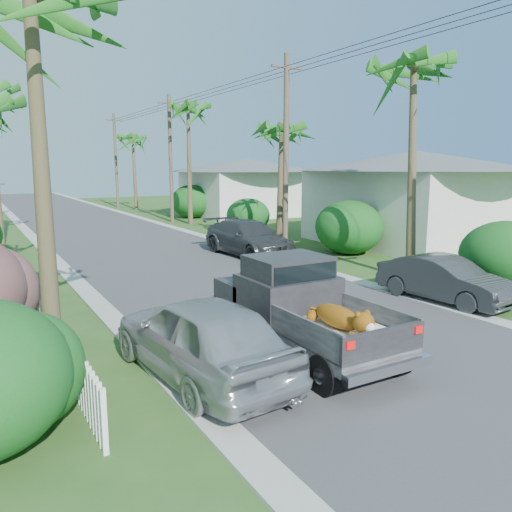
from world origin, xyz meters
TOP-DOWN VIEW (x-y plane):
  - ground at (0.00, 0.00)m, footprint 120.00×120.00m
  - road at (0.00, 25.00)m, footprint 8.00×100.00m
  - curb_left at (-4.30, 25.00)m, footprint 0.60×100.00m
  - curb_right at (4.30, 25.00)m, footprint 0.60×100.00m
  - pickup_truck at (-1.30, 2.15)m, footprint 1.98×5.12m
  - parked_car_rn at (4.77, 3.10)m, footprint 1.79×4.21m
  - parked_car_rm at (3.60, 12.96)m, footprint 2.52×5.51m
  - parked_car_rf at (4.51, 15.83)m, footprint 1.92×4.07m
  - parked_car_ln at (-3.75, 1.76)m, footprint 2.33×4.91m
  - palm_r_a at (6.30, 6.00)m, footprint 4.40×4.40m
  - palm_r_b at (6.60, 15.00)m, footprint 4.40×4.40m
  - palm_r_c at (6.20, 26.00)m, footprint 4.40×4.40m
  - palm_r_d at (6.50, 40.00)m, footprint 4.40×4.40m
  - shrub_r_a at (7.60, 3.00)m, footprint 2.80×3.08m
  - shrub_r_b at (7.80, 11.00)m, footprint 3.00×3.30m
  - shrub_r_c at (7.50, 20.00)m, footprint 2.60×2.86m
  - shrub_r_d at (8.00, 30.00)m, footprint 3.20×3.52m
  - picket_fence at (-6.00, 5.50)m, footprint 0.10×11.00m
  - house_right_near at (13.00, 12.00)m, footprint 8.00×9.00m
  - house_right_far at (13.00, 30.00)m, footprint 9.00×8.00m
  - utility_pole_b at (5.60, 13.00)m, footprint 1.60×0.26m
  - utility_pole_c at (5.60, 28.00)m, footprint 1.60×0.26m
  - utility_pole_d at (5.60, 43.00)m, footprint 1.60×0.26m

SIDE VIEW (x-z plane):
  - ground at x=0.00m, z-range 0.00..0.00m
  - road at x=0.00m, z-range 0.00..0.02m
  - curb_left at x=-4.30m, z-range 0.00..0.06m
  - curb_right at x=4.30m, z-range 0.00..0.06m
  - picket_fence at x=-6.00m, z-range 0.00..1.00m
  - parked_car_rf at x=4.51m, z-range 0.00..1.35m
  - parked_car_rn at x=4.77m, z-range 0.00..1.35m
  - parked_car_rm at x=3.60m, z-range 0.00..1.56m
  - parked_car_ln at x=-3.75m, z-range 0.00..1.62m
  - pickup_truck at x=-1.30m, z-range -0.02..2.04m
  - shrub_r_c at x=7.50m, z-range 0.00..2.10m
  - shrub_r_a at x=7.60m, z-range 0.00..2.30m
  - shrub_r_b at x=7.80m, z-range 0.00..2.50m
  - shrub_r_d at x=8.00m, z-range 0.00..2.60m
  - house_right_far at x=13.00m, z-range -0.18..4.42m
  - house_right_near at x=13.00m, z-range -0.18..4.62m
  - utility_pole_b at x=5.60m, z-range 0.10..9.10m
  - utility_pole_c at x=5.60m, z-range 0.10..9.10m
  - utility_pole_d at x=5.60m, z-range 0.10..9.10m
  - palm_r_b at x=6.60m, z-range 2.35..9.55m
  - palm_r_d at x=6.50m, z-range 2.73..10.74m
  - palm_r_a at x=6.30m, z-range 3.07..11.78m
  - palm_r_c at x=6.20m, z-range 3.41..12.81m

